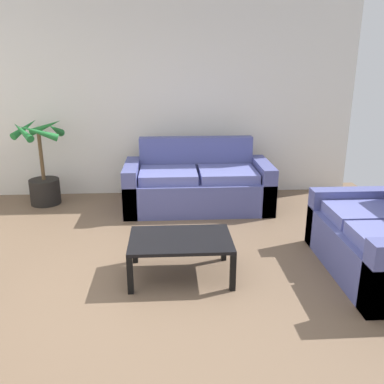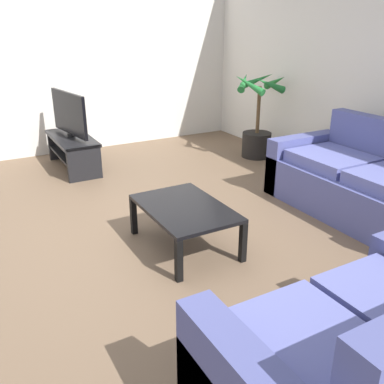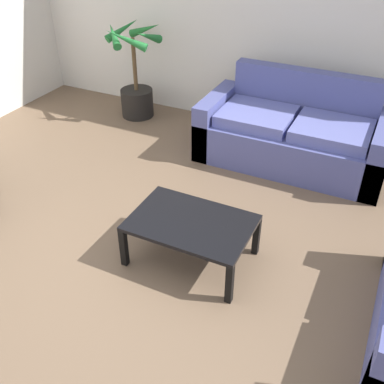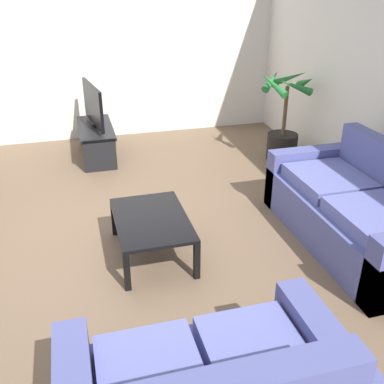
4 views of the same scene
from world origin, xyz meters
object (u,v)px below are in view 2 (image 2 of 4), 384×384
at_px(couch_loveseat, 364,365).
at_px(coffee_table, 185,211).
at_px(potted_palm, 257,127).
at_px(tv, 69,114).
at_px(couch_main, 366,186).
at_px(tv_stand, 73,148).

height_order(couch_loveseat, coffee_table, couch_loveseat).
bearing_deg(potted_palm, tv, -107.37).
relative_size(couch_main, tv, 2.07).
bearing_deg(couch_main, coffee_table, -98.91).
xyz_separation_m(couch_main, couch_loveseat, (1.59, -1.92, -0.00)).
bearing_deg(couch_loveseat, tv, -177.18).
relative_size(couch_loveseat, coffee_table, 1.60).
height_order(couch_main, couch_loveseat, same).
distance_m(couch_loveseat, tv, 4.46).
relative_size(couch_loveseat, potted_palm, 1.27).
distance_m(tv_stand, coffee_table, 2.57).
bearing_deg(coffee_table, tv_stand, -173.84).
relative_size(tv, potted_palm, 0.79).
height_order(couch_main, tv_stand, couch_main).
bearing_deg(couch_loveseat, tv_stand, -177.14).
xyz_separation_m(couch_loveseat, tv_stand, (-4.44, -0.22, -0.02)).
relative_size(couch_main, coffee_table, 2.07).
xyz_separation_m(couch_main, coffee_table, (-0.29, -1.86, 0.03)).
xyz_separation_m(tv_stand, coffee_table, (2.56, 0.28, 0.05)).
height_order(couch_main, tv, tv).
distance_m(couch_main, coffee_table, 1.89).
xyz_separation_m(couch_loveseat, coffee_table, (-1.88, 0.05, 0.03)).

